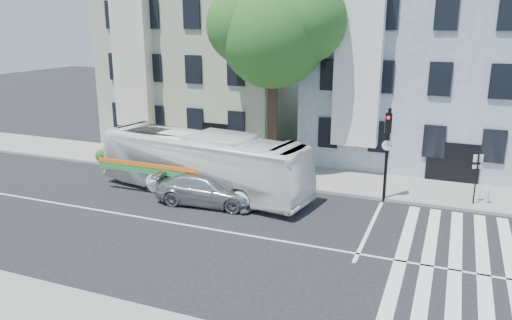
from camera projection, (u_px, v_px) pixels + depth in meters
The scene contains 11 objects.
ground at pixel (200, 227), 20.49m from camera, with size 120.00×120.00×0.00m, color black.
sidewalk_far at pixel (268, 173), 27.62m from camera, with size 80.00×4.00×0.15m, color gray.
building_left at pixel (211, 61), 34.96m from camera, with size 12.00×10.00×11.00m, color #A3A98D.
building_right at pixel (419, 68), 29.89m from camera, with size 12.00×10.00×11.00m, color #83939C.
street_tree at pixel (275, 28), 26.18m from camera, with size 7.30×5.90×11.10m.
bus at pixel (203, 163), 24.24m from camera, with size 11.04×2.58×3.07m, color white.
sedan at pixel (208, 189), 22.98m from camera, with size 4.90×1.99×1.42m, color #B2B5B9.
hedge at pixel (164, 163), 28.04m from camera, with size 8.50×0.84×0.70m, color #266721, non-canonical shape.
traffic_signal at pixel (387, 143), 22.67m from camera, with size 0.46×0.54×4.42m.
fire_hydrant at pixel (487, 196), 22.76m from camera, with size 0.37×0.22×0.67m.
far_sign_pole at pixel (477, 170), 22.40m from camera, with size 0.42×0.24×2.45m.
Camera 1 is at (9.29, -16.75, 8.14)m, focal length 35.00 mm.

